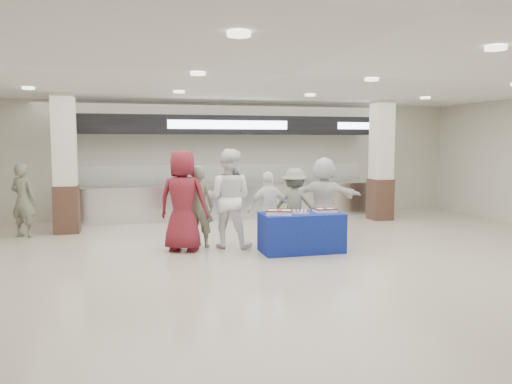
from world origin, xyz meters
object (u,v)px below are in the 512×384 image
object	(u,v)px
sheet_cake_left	(279,212)
civilian_white	(324,198)
chef_short	(269,209)
cupcake_tray	(300,212)
soldier_b	(295,206)
chef_tall	(229,198)
soldier_bg	(23,200)
sheet_cake_right	(325,210)
soldier_a	(199,206)
display_table	(301,232)
civilian_maroon	(183,201)

from	to	relation	value
sheet_cake_left	civilian_white	world-z (taller)	civilian_white
civilian_white	chef_short	bearing A→B (deg)	41.02
cupcake_tray	soldier_b	world-z (taller)	soldier_b
chef_tall	soldier_bg	distance (m)	4.73
sheet_cake_left	soldier_b	bearing A→B (deg)	56.04
cupcake_tray	soldier_b	xyz separation A→B (m)	(0.21, 0.91, -0.00)
sheet_cake_right	soldier_bg	size ratio (longest dim) A/B	0.25
soldier_a	chef_tall	size ratio (longest dim) A/B	0.84
sheet_cake_left	civilian_white	size ratio (longest dim) A/B	0.32
sheet_cake_left	chef_short	distance (m)	0.69
chef_tall	soldier_bg	size ratio (longest dim) A/B	1.19
chef_tall	civilian_white	bearing A→B (deg)	-144.54
soldier_a	display_table	bearing A→B (deg)	176.70
display_table	cupcake_tray	distance (m)	0.41
cupcake_tray	chef_short	world-z (taller)	chef_short
chef_short	soldier_a	bearing A→B (deg)	-16.42
soldier_a	chef_tall	world-z (taller)	chef_tall
cupcake_tray	civilian_maroon	distance (m)	2.25
soldier_bg	chef_tall	bearing A→B (deg)	-179.43
sheet_cake_left	soldier_b	world-z (taller)	soldier_b
cupcake_tray	soldier_bg	xyz separation A→B (m)	(-5.40, 3.00, 0.04)
soldier_a	soldier_b	distance (m)	2.00
civilian_white	display_table	bearing A→B (deg)	71.23
chef_tall	display_table	bearing A→B (deg)	173.20
display_table	civilian_white	distance (m)	1.61
soldier_a	soldier_bg	bearing A→B (deg)	-5.35
chef_tall	soldier_b	xyz separation A→B (m)	(1.43, 0.12, -0.21)
soldier_a	chef_tall	distance (m)	0.62
display_table	chef_tall	xyz separation A→B (m)	(-1.27, 0.76, 0.61)
soldier_bg	soldier_b	bearing A→B (deg)	-172.04
soldier_a	soldier_b	bearing A→B (deg)	-158.09
display_table	chef_tall	size ratio (longest dim) A/B	0.79
chef_tall	soldier_a	bearing A→B (deg)	6.00
civilian_maroon	soldier_a	distance (m)	0.48
display_table	civilian_white	bearing A→B (deg)	51.66
soldier_b	civilian_white	size ratio (longest dim) A/B	0.88
civilian_maroon	chef_tall	xyz separation A→B (m)	(0.91, 0.12, 0.00)
soldier_a	chef_tall	xyz separation A→B (m)	(0.57, -0.18, 0.16)
cupcake_tray	soldier_a	bearing A→B (deg)	151.21
sheet_cake_left	soldier_bg	distance (m)	5.83
cupcake_tray	soldier_bg	size ratio (longest dim) A/B	0.26
sheet_cake_right	soldier_bg	distance (m)	6.63
cupcake_tray	chef_tall	xyz separation A→B (m)	(-1.22, 0.80, 0.20)
civilian_maroon	civilian_white	bearing A→B (deg)	-145.46
sheet_cake_left	civilian_maroon	distance (m)	1.86
sheet_cake_right	chef_short	xyz separation A→B (m)	(-0.96, 0.61, -0.04)
soldier_b	soldier_bg	distance (m)	5.99
chef_short	cupcake_tray	bearing A→B (deg)	117.67
display_table	civilian_maroon	size ratio (longest dim) A/B	0.79
soldier_bg	sheet_cake_right	bearing A→B (deg)	-177.86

